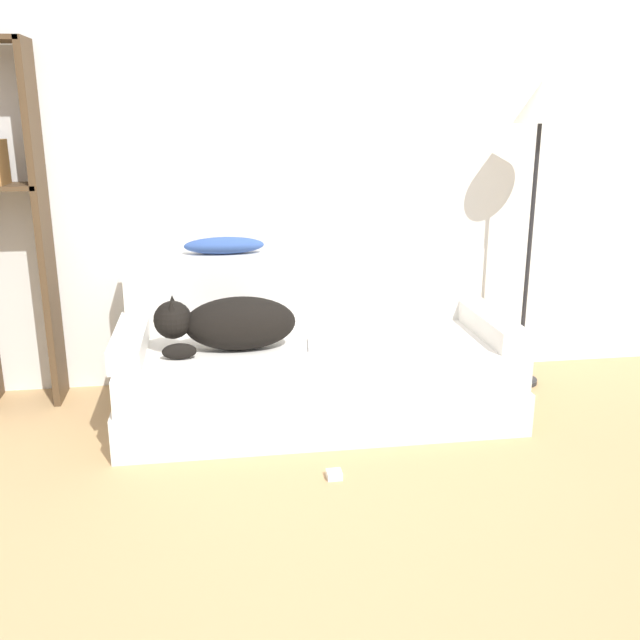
{
  "coord_description": "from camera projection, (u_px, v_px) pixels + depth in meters",
  "views": [
    {
      "loc": [
        -0.32,
        -1.84,
        1.56
      ],
      "look_at": [
        0.19,
        1.51,
        0.55
      ],
      "focal_mm": 40.0,
      "sensor_mm": 36.0,
      "label": 1
    }
  ],
  "objects": [
    {
      "name": "ground_plane",
      "position": [
        333.0,
        626.0,
        2.23
      ],
      "size": [
        20.0,
        20.0,
        0.0
      ],
      "primitive_type": "plane",
      "color": "tan"
    },
    {
      "name": "wall_back",
      "position": [
        267.0,
        148.0,
        3.96
      ],
      "size": [
        7.76,
        0.06,
        2.7
      ],
      "color": "white",
      "rests_on": "ground_plane"
    },
    {
      "name": "couch",
      "position": [
        317.0,
        379.0,
        3.73
      ],
      "size": [
        2.02,
        0.88,
        0.4
      ],
      "color": "silver",
      "rests_on": "ground_plane"
    },
    {
      "name": "couch_backrest",
      "position": [
        307.0,
        288.0,
        3.96
      ],
      "size": [
        1.98,
        0.15,
        0.41
      ],
      "color": "silver",
      "rests_on": "couch"
    },
    {
      "name": "couch_arm_left",
      "position": [
        130.0,
        341.0,
        3.52
      ],
      "size": [
        0.15,
        0.69,
        0.11
      ],
      "color": "silver",
      "rests_on": "couch"
    },
    {
      "name": "couch_arm_right",
      "position": [
        491.0,
        324.0,
        3.79
      ],
      "size": [
        0.15,
        0.69,
        0.11
      ],
      "color": "silver",
      "rests_on": "couch"
    },
    {
      "name": "dog",
      "position": [
        228.0,
        323.0,
        3.52
      ],
      "size": [
        0.7,
        0.26,
        0.28
      ],
      "color": "black",
      "rests_on": "couch"
    },
    {
      "name": "laptop",
      "position": [
        343.0,
        344.0,
        3.63
      ],
      "size": [
        0.38,
        0.25,
        0.02
      ],
      "rotation": [
        0.0,
        0.0,
        -0.12
      ],
      "color": "silver",
      "rests_on": "couch"
    },
    {
      "name": "throw_pillow",
      "position": [
        224.0,
        245.0,
        3.83
      ],
      "size": [
        0.43,
        0.15,
        0.09
      ],
      "color": "#335199",
      "rests_on": "couch_backrest"
    },
    {
      "name": "bookshelf",
      "position": [
        4.0,
        211.0,
        3.68
      ],
      "size": [
        0.39,
        0.26,
        1.9
      ],
      "color": "#4C3823",
      "rests_on": "ground_plane"
    },
    {
      "name": "floor_lamp",
      "position": [
        540.0,
        126.0,
        3.81
      ],
      "size": [
        0.28,
        0.28,
        1.71
      ],
      "color": "#232326",
      "rests_on": "ground_plane"
    },
    {
      "name": "power_adapter",
      "position": [
        334.0,
        475.0,
        3.13
      ],
      "size": [
        0.07,
        0.07,
        0.03
      ],
      "color": "white",
      "rests_on": "ground_plane"
    }
  ]
}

